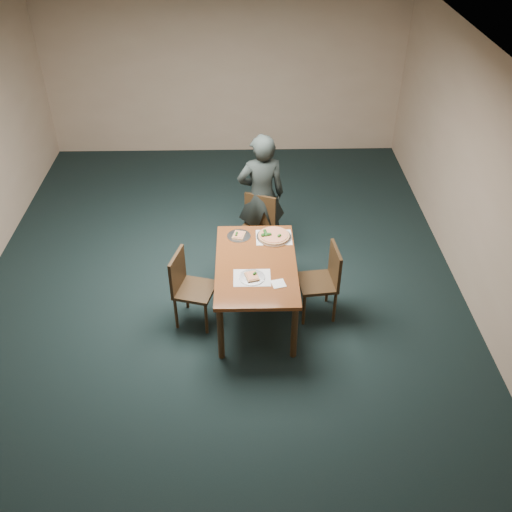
{
  "coord_description": "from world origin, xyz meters",
  "views": [
    {
      "loc": [
        0.32,
        -5.41,
        4.6
      ],
      "look_at": [
        0.43,
        -0.38,
        0.85
      ],
      "focal_mm": 40.0,
      "sensor_mm": 36.0,
      "label": 1
    }
  ],
  "objects_px": {
    "dining_table": "(256,270)",
    "chair_far": "(257,226)",
    "chair_left": "(188,285)",
    "pizza_pan": "(273,236)",
    "slice_plate_far": "(239,236)",
    "diner": "(261,196)",
    "chair_right": "(324,278)",
    "slice_plate_near": "(252,277)"
  },
  "relations": [
    {
      "from": "chair_far",
      "to": "chair_left",
      "type": "distance_m",
      "value": 1.42
    },
    {
      "from": "pizza_pan",
      "to": "chair_right",
      "type": "bearing_deg",
      "value": -40.65
    },
    {
      "from": "chair_left",
      "to": "chair_right",
      "type": "distance_m",
      "value": 1.55
    },
    {
      "from": "chair_right",
      "to": "slice_plate_far",
      "type": "xyz_separation_m",
      "value": [
        -0.97,
        0.52,
        0.25
      ]
    },
    {
      "from": "slice_plate_near",
      "to": "chair_left",
      "type": "bearing_deg",
      "value": 165.48
    },
    {
      "from": "chair_left",
      "to": "diner",
      "type": "xyz_separation_m",
      "value": [
        0.87,
        1.37,
        0.33
      ]
    },
    {
      "from": "chair_left",
      "to": "slice_plate_near",
      "type": "xyz_separation_m",
      "value": [
        0.72,
        -0.19,
        0.25
      ]
    },
    {
      "from": "chair_far",
      "to": "chair_right",
      "type": "xyz_separation_m",
      "value": [
        0.74,
        -1.09,
        0.0
      ]
    },
    {
      "from": "dining_table",
      "to": "slice_plate_near",
      "type": "relative_size",
      "value": 5.36
    },
    {
      "from": "chair_right",
      "to": "dining_table",
      "type": "bearing_deg",
      "value": -95.2
    },
    {
      "from": "chair_left",
      "to": "slice_plate_near",
      "type": "bearing_deg",
      "value": -89.28
    },
    {
      "from": "slice_plate_near",
      "to": "chair_far",
      "type": "bearing_deg",
      "value": 86.33
    },
    {
      "from": "diner",
      "to": "slice_plate_near",
      "type": "xyz_separation_m",
      "value": [
        -0.15,
        -1.56,
        -0.09
      ]
    },
    {
      "from": "chair_far",
      "to": "diner",
      "type": "bearing_deg",
      "value": 95.85
    },
    {
      "from": "dining_table",
      "to": "chair_right",
      "type": "distance_m",
      "value": 0.79
    },
    {
      "from": "dining_table",
      "to": "chair_left",
      "type": "relative_size",
      "value": 1.65
    },
    {
      "from": "chair_far",
      "to": "slice_plate_near",
      "type": "xyz_separation_m",
      "value": [
        -0.09,
        -1.36,
        0.25
      ]
    },
    {
      "from": "slice_plate_far",
      "to": "dining_table",
      "type": "bearing_deg",
      "value": -70.0
    },
    {
      "from": "chair_right",
      "to": "slice_plate_far",
      "type": "relative_size",
      "value": 3.25
    },
    {
      "from": "chair_right",
      "to": "slice_plate_near",
      "type": "xyz_separation_m",
      "value": [
        -0.83,
        -0.27,
        0.25
      ]
    },
    {
      "from": "chair_far",
      "to": "dining_table",
      "type": "bearing_deg",
      "value": -69.78
    },
    {
      "from": "chair_right",
      "to": "pizza_pan",
      "type": "xyz_separation_m",
      "value": [
        -0.56,
        0.48,
        0.26
      ]
    },
    {
      "from": "dining_table",
      "to": "pizza_pan",
      "type": "height_order",
      "value": "pizza_pan"
    },
    {
      "from": "dining_table",
      "to": "chair_left",
      "type": "xyz_separation_m",
      "value": [
        -0.77,
        -0.07,
        -0.14
      ]
    },
    {
      "from": "chair_left",
      "to": "slice_plate_far",
      "type": "relative_size",
      "value": 3.25
    },
    {
      "from": "chair_left",
      "to": "pizza_pan",
      "type": "bearing_deg",
      "value": -44.73
    },
    {
      "from": "dining_table",
      "to": "pizza_pan",
      "type": "distance_m",
      "value": 0.56
    },
    {
      "from": "chair_right",
      "to": "slice_plate_near",
      "type": "distance_m",
      "value": 0.91
    },
    {
      "from": "dining_table",
      "to": "chair_far",
      "type": "relative_size",
      "value": 1.65
    },
    {
      "from": "chair_left",
      "to": "slice_plate_near",
      "type": "height_order",
      "value": "chair_left"
    },
    {
      "from": "chair_far",
      "to": "slice_plate_far",
      "type": "relative_size",
      "value": 3.25
    },
    {
      "from": "diner",
      "to": "slice_plate_far",
      "type": "height_order",
      "value": "diner"
    },
    {
      "from": "chair_left",
      "to": "slice_plate_near",
      "type": "relative_size",
      "value": 3.25
    },
    {
      "from": "dining_table",
      "to": "slice_plate_far",
      "type": "height_order",
      "value": "slice_plate_far"
    },
    {
      "from": "chair_right",
      "to": "slice_plate_near",
      "type": "relative_size",
      "value": 3.25
    },
    {
      "from": "diner",
      "to": "slice_plate_near",
      "type": "height_order",
      "value": "diner"
    },
    {
      "from": "chair_far",
      "to": "pizza_pan",
      "type": "relative_size",
      "value": 2.21
    },
    {
      "from": "chair_far",
      "to": "slice_plate_near",
      "type": "distance_m",
      "value": 1.38
    },
    {
      "from": "dining_table",
      "to": "pizza_pan",
      "type": "xyz_separation_m",
      "value": [
        0.22,
        0.5,
        0.12
      ]
    },
    {
      "from": "chair_far",
      "to": "chair_right",
      "type": "height_order",
      "value": "same"
    },
    {
      "from": "pizza_pan",
      "to": "chair_far",
      "type": "bearing_deg",
      "value": 106.32
    },
    {
      "from": "chair_left",
      "to": "chair_right",
      "type": "bearing_deg",
      "value": -71.63
    }
  ]
}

